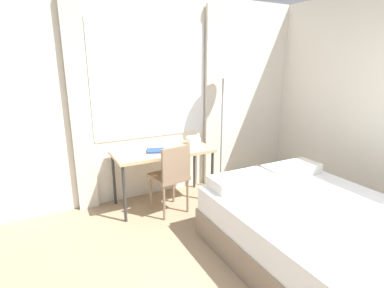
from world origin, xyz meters
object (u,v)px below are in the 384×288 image
at_px(desk_chair, 171,174).
at_px(telephone, 193,140).
at_px(desk, 163,154).
at_px(bed, 325,237).
at_px(book, 156,150).
at_px(standing_lamp, 223,80).

bearing_deg(desk_chair, telephone, 30.05).
bearing_deg(desk, bed, -65.59).
height_order(bed, book, book).
relative_size(bed, standing_lamp, 1.13).
xyz_separation_m(desk, telephone, (0.49, 0.09, 0.11)).
xyz_separation_m(desk_chair, bed, (0.87, -1.56, -0.24)).
xyz_separation_m(desk_chair, telephone, (0.51, 0.40, 0.27)).
height_order(desk_chair, telephone, desk_chair).
distance_m(telephone, book, 0.61).
relative_size(telephone, book, 0.65).
relative_size(desk_chair, bed, 0.43).
bearing_deg(standing_lamp, desk_chair, -158.84).
distance_m(desk, book, 0.13).
distance_m(desk_chair, book, 0.38).
distance_m(desk, telephone, 0.51).
height_order(telephone, book, telephone).
bearing_deg(book, bed, -62.65).
distance_m(bed, standing_lamp, 2.33).
bearing_deg(book, desk, 14.33).
bearing_deg(standing_lamp, bed, -92.66).
xyz_separation_m(bed, book, (-0.95, 1.84, 0.47)).
height_order(bed, telephone, telephone).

